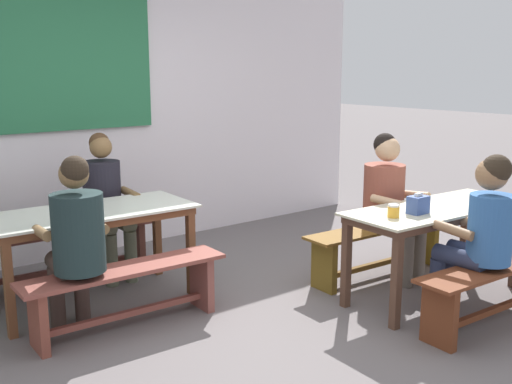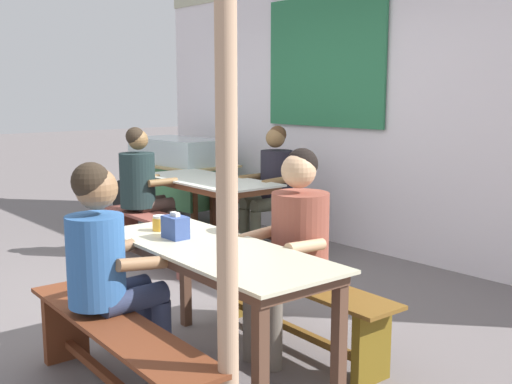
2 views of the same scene
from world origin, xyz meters
name	(u,v)px [view 2 (image 2 of 2)]	position (x,y,z in m)	size (l,w,h in m)	color
ground_plane	(155,297)	(0.00, 0.00, 0.00)	(40.00, 40.00, 0.00)	slate
backdrop_wall	(359,99)	(-0.01, 2.48, 1.54)	(6.48, 0.23, 2.94)	white
dining_table_far	(208,187)	(-0.84, 1.16, 0.68)	(1.62, 0.78, 0.75)	silver
dining_table_near	(215,261)	(1.38, -0.45, 0.67)	(1.67, 0.72, 0.75)	beige
bench_far_back	(255,216)	(-0.82, 1.78, 0.30)	(1.58, 0.34, 0.45)	brown
bench_far_front	(155,231)	(-0.87, 0.55, 0.31)	(1.50, 0.38, 0.45)	brown
bench_near_back	(295,302)	(1.41, 0.17, 0.30)	(1.54, 0.39, 0.45)	brown
bench_near_front	(116,351)	(1.34, -1.06, 0.30)	(1.68, 0.40, 0.45)	brown
food_cart	(178,173)	(-2.25, 1.74, 0.62)	(1.81, 0.91, 1.05)	#458651
person_center_facing	(272,181)	(-0.47, 1.69, 0.72)	(0.45, 0.58, 1.28)	#5E654F
person_right_near_table	(294,237)	(1.45, 0.11, 0.74)	(0.49, 0.57, 1.28)	#696055
person_left_back_turned	(143,183)	(-1.18, 0.62, 0.73)	(0.48, 0.55, 1.28)	#45342E
person_near_front	(108,259)	(1.13, -0.98, 0.73)	(0.42, 0.55, 1.26)	#2A324E
tissue_box	(175,227)	(1.06, -0.49, 0.82)	(0.16, 0.11, 0.16)	#364E8F
condiment_jar	(159,223)	(0.82, -0.45, 0.80)	(0.09, 0.09, 0.10)	gold
wooden_support_post	(227,213)	(2.14, -0.96, 1.13)	(0.09, 0.09, 2.27)	tan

